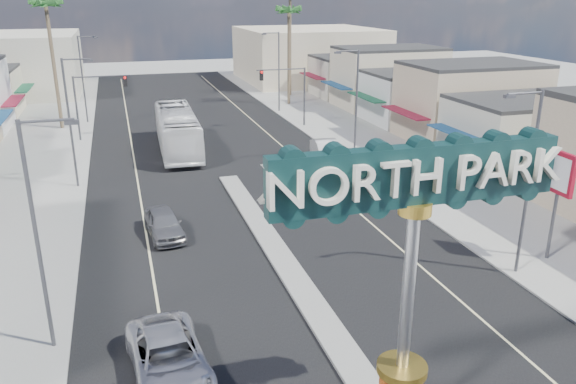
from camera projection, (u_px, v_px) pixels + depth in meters
ground at (226, 174)px, 42.73m from camera, size 160.00×160.00×0.00m
road at (226, 174)px, 42.73m from camera, size 20.00×120.00×0.01m
median_island at (286, 265)px, 28.27m from camera, size 1.30×30.00×0.16m
sidewalk_left at (26, 191)px, 38.87m from camera, size 8.00×120.00×0.12m
sidewalk_right at (392, 159)px, 46.56m from camera, size 8.00×120.00×0.12m
storefront_row_right at (422, 93)px, 60.05m from camera, size 12.00×42.00×6.00m
backdrop_far_left at (1, 64)px, 75.95m from camera, size 20.00×20.00×8.00m
backdrop_far_right at (308, 55)px, 88.03m from camera, size 20.00×20.00×8.00m
gateway_sign at (411, 264)px, 15.48m from camera, size 8.20×1.50×9.15m
traffic_signal_left at (96, 95)px, 51.41m from camera, size 5.09×0.45×6.00m
traffic_signal_right at (287, 86)px, 56.45m from camera, size 5.09×0.45×6.00m
streetlight_l_near at (40, 227)px, 20.14m from camera, size 2.03×0.22×9.00m
streetlight_l_mid at (72, 117)px, 38.18m from camera, size 2.03×0.22×9.00m
streetlight_l_far at (84, 75)px, 58.02m from camera, size 2.03×0.22×9.00m
streetlight_r_near at (527, 175)px, 25.87m from camera, size 2.03×0.22×9.00m
streetlight_r_mid at (355, 101)px, 43.91m from camera, size 2.03×0.22×9.00m
streetlight_r_far at (278, 68)px, 63.75m from camera, size 2.03×0.22×9.00m
palm_left_far at (46, 10)px, 53.37m from camera, size 2.60×2.60×13.10m
palm_right_mid at (289, 15)px, 66.22m from camera, size 2.60×2.60×12.10m
suv_left at (169, 358)px, 19.88m from camera, size 3.03×5.75×1.54m
car_parked_left at (164, 223)px, 31.60m from camera, size 2.25×4.64×1.53m
car_parked_right at (327, 151)px, 45.73m from camera, size 2.51×5.44×1.73m
city_bus at (177, 130)px, 48.63m from camera, size 3.49×13.26×3.67m
bank_pylon_sign at (560, 179)px, 27.53m from camera, size 0.28×1.77×5.64m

